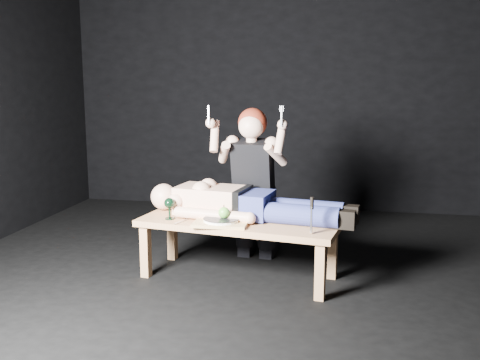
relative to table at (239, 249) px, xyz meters
The scene contains 13 objects.
ground 0.25m from the table, 42.49° to the right, with size 5.00×5.00×0.00m, color black.
back_wall 2.74m from the table, 88.12° to the left, with size 5.00×5.00×0.00m, color black.
table is the anchor object (origin of this frame).
lying_man 0.38m from the table, 57.71° to the left, with size 1.54×0.47×0.27m, color #D6AC8E, non-canonical shape.
kneeling_woman 0.65m from the table, 85.09° to the left, with size 0.70×0.78×1.31m, color black, non-canonical shape.
serving_tray 0.29m from the table, 126.78° to the right, with size 0.39×0.28×0.02m, color tan.
plate 0.31m from the table, 126.78° to the right, with size 0.26×0.26×0.02m, color white.
apple 0.35m from the table, 123.28° to the right, with size 0.08×0.08×0.08m, color #4D9C2B.
goblet 0.61m from the table, behind, with size 0.08×0.08×0.17m, color black, non-canonical shape.
fork_flat 0.49m from the table, 161.91° to the right, with size 0.01×0.16×0.01m, color #B2B2B7.
knife_flat 0.29m from the table, 92.58° to the right, with size 0.01×0.16×0.01m, color #B2B2B7.
spoon_flat 0.26m from the table, 91.34° to the right, with size 0.01×0.16×0.01m, color #B2B2B7.
carving_knife 0.71m from the table, 25.19° to the right, with size 0.03×0.04×0.26m, color #B2B2B7, non-canonical shape.
Camera 1 is at (0.72, -3.93, 1.50)m, focal length 41.87 mm.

